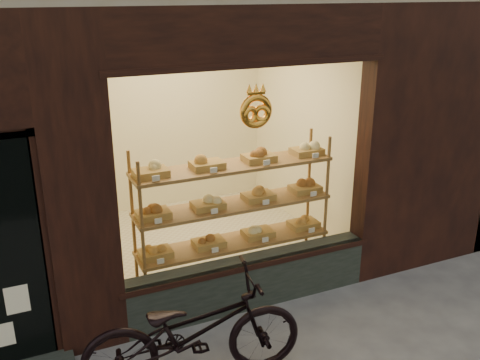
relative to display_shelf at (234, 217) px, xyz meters
name	(u,v)px	position (x,y,z in m)	size (l,w,h in m)	color
display_shelf	(234,217)	(0.00, 0.00, 0.00)	(2.20, 0.45, 1.70)	brown
bicycle	(193,331)	(-0.94, -1.29, -0.36)	(0.66, 1.89, 0.99)	black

